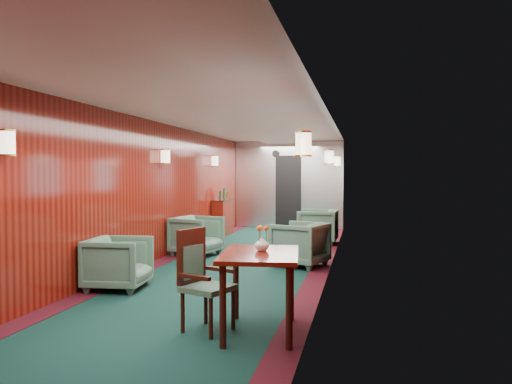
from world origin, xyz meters
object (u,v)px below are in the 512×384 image
at_px(side_chair, 201,275).
at_px(armchair_left_near, 118,263).
at_px(credenza, 223,217).
at_px(armchair_right_near, 300,244).
at_px(armchair_right_far, 318,226).
at_px(armchair_left_far, 197,236).
at_px(dining_table, 260,265).

bearing_deg(side_chair, armchair_left_near, 160.67).
xyz_separation_m(credenza, armchair_right_near, (2.34, -3.68, -0.09)).
bearing_deg(armchair_right_near, armchair_right_far, -161.45).
height_order(side_chair, armchair_right_far, side_chair).
xyz_separation_m(side_chair, armchair_left_near, (-1.57, 1.38, -0.18)).
xyz_separation_m(armchair_left_far, armchair_right_far, (2.04, 2.01, 0.01)).
relative_size(armchair_left_near, armchair_right_near, 0.95).
xyz_separation_m(dining_table, side_chair, (-0.58, -0.01, -0.11)).
distance_m(dining_table, armchair_right_far, 6.16).
height_order(side_chair, armchair_left_near, side_chair).
xyz_separation_m(dining_table, armchair_right_near, (-0.05, 3.47, -0.28)).
height_order(armchair_left_near, armchair_right_far, armchair_right_far).
distance_m(armchair_left_far, armchair_right_near, 2.09).
xyz_separation_m(armchair_left_near, armchair_right_near, (2.10, 2.11, 0.02)).
relative_size(dining_table, armchair_right_near, 1.39).
distance_m(side_chair, armchair_right_near, 3.53).
xyz_separation_m(dining_table, armchair_left_far, (-2.03, 4.15, -0.28)).
bearing_deg(armchair_left_far, armchair_right_far, -30.67).
bearing_deg(armchair_left_near, armchair_right_far, -29.52).
distance_m(armchair_right_near, armchair_right_far, 2.69).
distance_m(dining_table, armchair_right_near, 3.48).
relative_size(dining_table, armchair_right_far, 1.35).
relative_size(dining_table, armchair_left_near, 1.46).
xyz_separation_m(dining_table, armchair_right_far, (0.01, 6.16, -0.27)).
distance_m(dining_table, armchair_left_near, 2.57).
xyz_separation_m(dining_table, credenza, (-2.39, 7.15, -0.19)).
xyz_separation_m(armchair_left_near, armchair_left_far, (0.12, 2.79, 0.02)).
bearing_deg(credenza, dining_table, -71.51).
bearing_deg(armchair_right_far, dining_table, 2.81).
xyz_separation_m(side_chair, armchair_right_near, (0.53, 3.48, -0.17)).
bearing_deg(armchair_left_near, armchair_left_far, -7.74).
bearing_deg(armchair_left_far, side_chair, -145.97).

